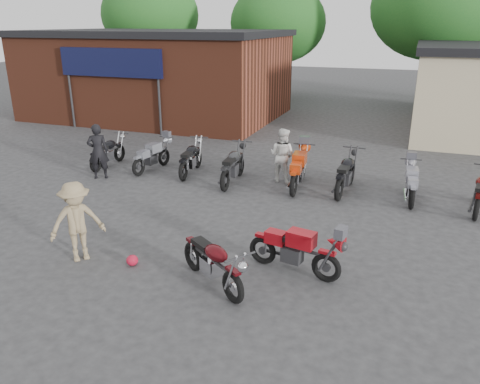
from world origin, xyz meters
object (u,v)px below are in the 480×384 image
(sportbike, at_px, (296,248))
(row_bike_2, at_px, (191,157))
(person_tan, at_px, (77,222))
(row_bike_3, at_px, (233,164))
(row_bike_0, at_px, (108,151))
(vintage_motorcycle, at_px, (213,260))
(person_light, at_px, (282,155))
(row_bike_6, at_px, (411,182))
(helmet, at_px, (132,260))
(row_bike_4, at_px, (299,168))
(row_bike_5, at_px, (346,171))
(person_dark, at_px, (98,151))
(row_bike_1, at_px, (152,155))

(sportbike, distance_m, row_bike_2, 6.92)
(person_tan, xyz_separation_m, row_bike_2, (-0.41, 6.06, -0.27))
(sportbike, distance_m, row_bike_3, 5.63)
(sportbike, xyz_separation_m, row_bike_0, (-7.71, 4.87, 0.00))
(vintage_motorcycle, distance_m, person_light, 6.38)
(row_bike_3, xyz_separation_m, row_bike_6, (5.10, 0.31, -0.08))
(person_tan, distance_m, row_bike_0, 6.78)
(sportbike, xyz_separation_m, person_light, (-1.75, 5.35, 0.29))
(helmet, distance_m, person_light, 6.39)
(helmet, xyz_separation_m, person_light, (1.40, 6.19, 0.72))
(vintage_motorcycle, xyz_separation_m, row_bike_4, (0.16, 5.96, 0.06))
(row_bike_0, bearing_deg, person_light, -86.15)
(person_tan, bearing_deg, row_bike_2, 46.08)
(row_bike_4, bearing_deg, person_light, 53.16)
(helmet, distance_m, row_bike_4, 6.16)
(vintage_motorcycle, xyz_separation_m, row_bike_3, (-1.80, 5.70, 0.06))
(row_bike_2, distance_m, row_bike_5, 4.93)
(row_bike_0, relative_size, row_bike_2, 0.96)
(vintage_motorcycle, height_order, person_tan, person_tan)
(person_tan, distance_m, row_bike_2, 6.08)
(vintage_motorcycle, relative_size, row_bike_5, 0.90)
(row_bike_5, relative_size, row_bike_6, 1.16)
(row_bike_4, distance_m, row_bike_5, 1.37)
(person_tan, relative_size, row_bike_6, 0.92)
(person_dark, xyz_separation_m, row_bike_4, (6.06, 1.28, -0.25))
(vintage_motorcycle, distance_m, row_bike_5, 6.26)
(row_bike_0, distance_m, row_bike_4, 6.57)
(sportbike, height_order, person_tan, person_tan)
(row_bike_3, bearing_deg, row_bike_5, -87.38)
(row_bike_1, bearing_deg, row_bike_5, -81.30)
(person_light, bearing_deg, row_bike_4, 161.62)
(row_bike_1, xyz_separation_m, row_bike_4, (4.94, -0.03, 0.08))
(person_light, height_order, person_tan, person_tan)
(person_tan, distance_m, row_bike_4, 6.73)
(person_tan, bearing_deg, row_bike_3, 30.32)
(row_bike_1, bearing_deg, helmet, -145.41)
(person_light, height_order, row_bike_4, person_light)
(person_dark, bearing_deg, person_tan, 90.54)
(person_dark, distance_m, row_bike_2, 2.88)
(row_bike_1, bearing_deg, row_bike_0, 101.89)
(vintage_motorcycle, relative_size, row_bike_0, 1.01)
(row_bike_3, bearing_deg, person_dark, 100.09)
(row_bike_3, bearing_deg, row_bike_2, 72.70)
(row_bike_0, relative_size, row_bike_1, 1.03)
(row_bike_0, distance_m, row_bike_6, 9.70)
(vintage_motorcycle, height_order, helmet, vintage_motorcycle)
(row_bike_0, relative_size, row_bike_4, 0.89)
(sportbike, bearing_deg, helmet, -153.91)
(row_bike_0, xyz_separation_m, row_bike_2, (3.00, 0.21, 0.02))
(person_light, xyz_separation_m, row_bike_1, (-4.33, -0.36, -0.30))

